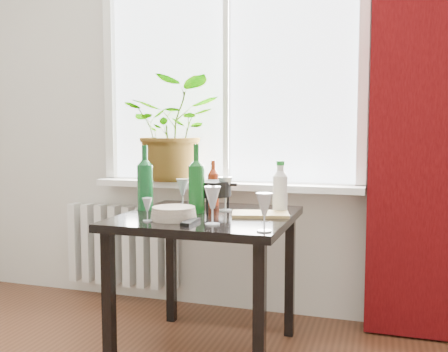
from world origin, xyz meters
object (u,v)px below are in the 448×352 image
(wineglass_back_left, at_px, (183,193))
(fondue_pot, at_px, (213,195))
(plate_stack, at_px, (174,213))
(cutting_board, at_px, (260,214))
(wine_bottle_right, at_px, (197,178))
(wineglass_front_right, at_px, (212,205))
(wine_bottle_left, at_px, (145,177))
(radiator, at_px, (122,245))
(cleaning_bottle, at_px, (280,187))
(tv_remote, at_px, (190,222))
(table, at_px, (207,232))
(bottle_amber, at_px, (213,182))
(potted_plant, at_px, (175,129))
(wineglass_far_right, at_px, (264,212))
(wineglass_back_center, at_px, (225,193))
(wineglass_front_left, at_px, (147,210))

(wineglass_back_left, xyz_separation_m, fondue_pot, (0.19, -0.04, -0.00))
(plate_stack, distance_m, cutting_board, 0.44)
(wine_bottle_right, relative_size, wineglass_front_right, 2.03)
(wine_bottle_left, distance_m, plate_stack, 0.38)
(plate_stack, bearing_deg, wineglass_back_left, 105.92)
(radiator, relative_size, cutting_board, 2.82)
(fondue_pot, bearing_deg, cutting_board, -37.24)
(wine_bottle_left, xyz_separation_m, cleaning_bottle, (0.71, 0.13, -0.04))
(plate_stack, bearing_deg, tv_remote, -33.36)
(cleaning_bottle, bearing_deg, wine_bottle_right, -161.84)
(table, xyz_separation_m, tv_remote, (0.01, -0.27, 0.10))
(table, height_order, plate_stack, plate_stack)
(bottle_amber, bearing_deg, tv_remote, -81.49)
(wine_bottle_left, height_order, wineglass_back_left, wine_bottle_left)
(potted_plant, relative_size, wineglass_back_left, 4.04)
(wine_bottle_right, bearing_deg, wineglass_far_right, -40.30)
(bottle_amber, bearing_deg, wineglass_back_center, -53.61)
(cleaning_bottle, height_order, wineglass_far_right, cleaning_bottle)
(wineglass_front_right, relative_size, wineglass_back_left, 1.10)
(wineglass_back_left, bearing_deg, wineglass_front_left, -88.95)
(wine_bottle_right, distance_m, wineglass_far_right, 0.60)
(wineglass_front_left, distance_m, cutting_board, 0.57)
(wine_bottle_right, relative_size, wineglass_front_left, 3.22)
(wineglass_back_center, xyz_separation_m, fondue_pot, (-0.07, 0.00, -0.02))
(radiator, height_order, wine_bottle_right, wine_bottle_right)
(fondue_pot, relative_size, tv_remote, 1.54)
(bottle_amber, bearing_deg, wineglass_front_left, -102.19)
(wineglass_front_right, xyz_separation_m, fondue_pot, (-0.14, 0.40, -0.01))
(table, xyz_separation_m, plate_stack, (-0.11, -0.19, 0.12))
(table, distance_m, wineglass_front_right, 0.34)
(wineglass_front_right, height_order, wineglass_back_left, wineglass_front_right)
(potted_plant, bearing_deg, plate_stack, -67.31)
(fondue_pot, bearing_deg, cleaning_bottle, -13.52)
(wineglass_far_right, height_order, fondue_pot, wineglass_far_right)
(table, bearing_deg, wineglass_front_right, -65.77)
(potted_plant, bearing_deg, cutting_board, -38.28)
(wine_bottle_left, distance_m, tv_remote, 0.52)
(table, relative_size, wine_bottle_left, 2.38)
(wineglass_back_center, relative_size, tv_remote, 1.25)
(potted_plant, height_order, wine_bottle_right, potted_plant)
(radiator, xyz_separation_m, wineglass_front_right, (0.97, -0.89, 0.45))
(bottle_amber, xyz_separation_m, cleaning_bottle, (0.42, -0.14, 0.00))
(radiator, bearing_deg, cutting_board, -27.53)
(wine_bottle_right, height_order, cleaning_bottle, wine_bottle_right)
(wine_bottle_right, height_order, wineglass_far_right, wine_bottle_right)
(potted_plant, distance_m, wineglass_back_center, 0.75)
(bottle_amber, distance_m, fondue_pot, 0.18)
(radiator, xyz_separation_m, tv_remote, (0.86, -0.90, 0.37))
(cleaning_bottle, bearing_deg, bottle_amber, 162.03)
(fondue_pot, distance_m, cutting_board, 0.31)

